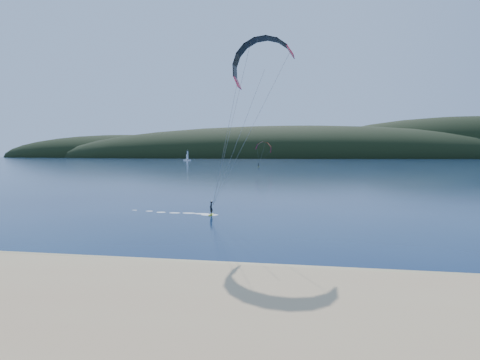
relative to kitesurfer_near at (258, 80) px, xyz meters
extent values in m
plane|color=#071839|center=(-1.92, -19.70, -13.78)|extent=(1800.00, 1800.00, 0.00)
cube|color=#958456|center=(-1.92, -15.20, -13.73)|extent=(220.00, 2.50, 0.10)
ellipsoid|color=black|center=(-51.92, 700.30, -13.78)|extent=(840.00, 280.00, 110.00)
ellipsoid|color=black|center=(258.08, 740.30, -13.78)|extent=(600.00, 240.00, 140.00)
ellipsoid|color=black|center=(-381.92, 760.30, -13.78)|extent=(520.00, 220.00, 90.00)
cube|color=#C7E51A|center=(-6.26, 6.46, -13.74)|extent=(0.46, 1.23, 0.07)
imported|color=black|center=(-6.26, 6.46, -12.96)|extent=(0.39, 0.56, 1.49)
cylinder|color=gray|center=(-2.68, 2.87, -5.92)|extent=(0.02, 0.02, 16.50)
cube|color=#C7E51A|center=(-26.07, 184.79, -13.73)|extent=(0.84, 1.61, 0.09)
imported|color=black|center=(-26.07, 184.79, -12.75)|extent=(0.91, 1.06, 1.89)
cylinder|color=gray|center=(-24.26, 181.89, -8.48)|extent=(0.02, 0.02, 9.85)
cube|color=white|center=(-127.41, 379.07, -13.29)|extent=(8.22, 4.37, 1.37)
cylinder|color=white|center=(-127.41, 379.07, -7.90)|extent=(0.20, 0.20, 10.77)
cube|color=white|center=(-127.36, 380.44, -7.90)|extent=(0.68, 2.48, 7.83)
cube|color=white|center=(-127.36, 377.50, -9.86)|extent=(0.53, 1.91, 4.90)
camera|label=1|loc=(5.68, -39.84, -6.91)|focal=31.91mm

